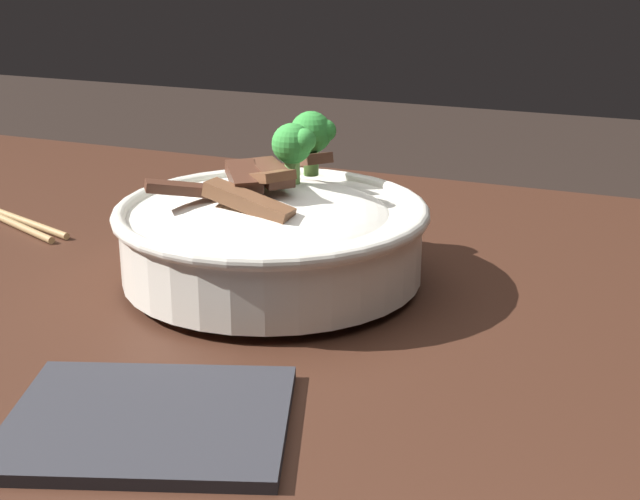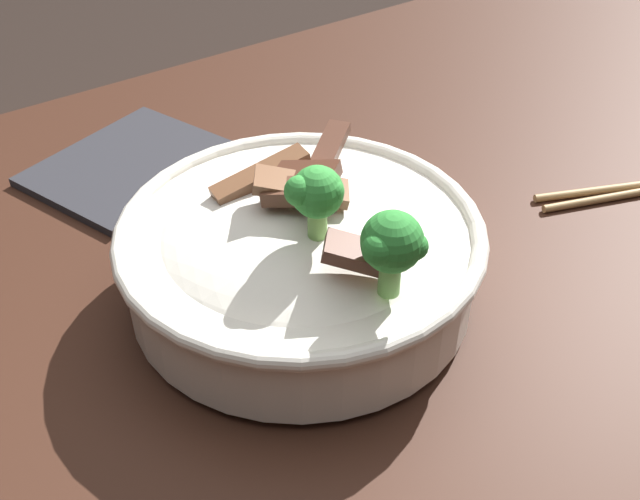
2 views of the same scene
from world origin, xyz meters
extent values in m
cube|color=#381E14|center=(0.00, 0.00, 0.75)|extent=(1.32, 0.80, 0.05)
cube|color=#381E14|center=(-0.59, -0.33, 0.36)|extent=(0.07, 0.07, 0.72)
cylinder|color=silver|center=(0.10, 0.02, 0.78)|extent=(0.11, 0.11, 0.01)
cylinder|color=silver|center=(0.10, 0.02, 0.81)|extent=(0.25, 0.25, 0.06)
torus|color=silver|center=(0.10, 0.02, 0.84)|extent=(0.26, 0.26, 0.01)
ellipsoid|color=white|center=(0.10, 0.02, 0.82)|extent=(0.22, 0.22, 0.07)
cube|color=brown|center=(0.10, -0.03, 0.86)|extent=(0.08, 0.03, 0.03)
cube|color=#563323|center=(0.10, 0.02, 0.87)|extent=(0.05, 0.05, 0.02)
cube|color=brown|center=(0.09, 0.01, 0.87)|extent=(0.07, 0.06, 0.02)
cube|color=#4C2B1E|center=(0.05, -0.03, 0.86)|extent=(0.06, 0.05, 0.02)
cube|color=#4C2B1E|center=(0.10, 0.09, 0.87)|extent=(0.05, 0.05, 0.02)
cube|color=#4C2B1E|center=(0.08, 0.00, 0.87)|extent=(0.05, 0.05, 0.02)
cylinder|color=#7AB256|center=(0.11, 0.04, 0.86)|extent=(0.01, 0.01, 0.03)
sphere|color=green|center=(0.11, 0.04, 0.89)|extent=(0.03, 0.03, 0.03)
sphere|color=green|center=(0.12, 0.04, 0.89)|extent=(0.02, 0.02, 0.02)
sphere|color=green|center=(0.10, 0.05, 0.89)|extent=(0.02, 0.02, 0.02)
cylinder|color=#6BA84C|center=(0.10, 0.11, 0.86)|extent=(0.01, 0.01, 0.03)
sphere|color=#2D8433|center=(0.10, 0.11, 0.89)|extent=(0.04, 0.04, 0.04)
sphere|color=#2D8433|center=(0.11, 0.11, 0.89)|extent=(0.02, 0.02, 0.02)
sphere|color=#2D8433|center=(0.09, 0.12, 0.89)|extent=(0.02, 0.02, 0.02)
cube|color=#28282D|center=(0.13, -0.22, 0.78)|extent=(0.20, 0.18, 0.01)
camera|label=1|loc=(0.41, -0.63, 1.06)|focal=51.39mm
camera|label=2|loc=(0.33, 0.36, 1.15)|focal=42.08mm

